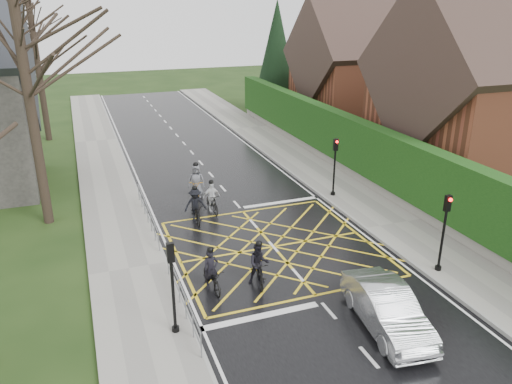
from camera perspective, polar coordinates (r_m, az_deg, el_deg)
ground at (r=21.32m, az=1.99°, el=-6.28°), size 120.00×120.00×0.00m
road at (r=21.32m, az=1.99°, el=-6.26°), size 9.00×80.00×0.01m
sidewalk_right at (r=23.99m, az=15.43°, el=-3.63°), size 3.00×80.00×0.15m
sidewalk_left at (r=20.07m, az=-14.29°, el=-8.60°), size 3.00×80.00×0.15m
stone_wall at (r=29.43m, az=11.67°, el=1.89°), size 0.50×38.00×0.70m
hedge at (r=28.92m, az=11.92°, el=5.17°), size 0.90×38.00×2.80m
house_near at (r=31.16m, az=25.48°, el=9.70°), size 11.80×9.80×11.30m
house_far at (r=42.12m, az=11.82°, el=13.21°), size 9.80×8.80×10.30m
conifer at (r=47.33m, az=2.37°, el=15.21°), size 4.60×4.60×10.00m
tree_near at (r=23.67m, az=-25.27°, el=14.60°), size 9.24×9.24×11.44m
tree_mid at (r=31.67m, az=-26.39°, el=16.90°), size 10.08×10.08×12.48m
tree_far at (r=39.67m, az=-24.03°, el=15.56°), size 8.40×8.40×10.40m
railing_south at (r=16.86m, az=-8.45°, el=-11.48°), size 0.05×5.04×1.03m
railing_north at (r=23.47m, az=-12.32°, el=-2.01°), size 0.05×6.04×1.03m
traffic_light_ne at (r=26.25m, az=8.96°, el=2.75°), size 0.24×0.31×3.21m
traffic_light_se at (r=19.87m, az=20.61°, el=-4.52°), size 0.24×0.31×3.21m
traffic_light_sw at (r=15.50m, az=-9.48°, el=-10.88°), size 0.24×0.31×3.21m
cyclist_rear at (r=18.23m, az=-5.08°, el=-9.50°), size 0.73×1.76×1.67m
cyclist_back at (r=18.43m, az=0.38°, el=-8.64°), size 0.89×1.79×1.73m
cyclist_mid at (r=23.63m, az=-6.90°, el=-1.87°), size 1.07×1.84×1.77m
cyclist_front at (r=24.58m, az=-5.06°, el=-0.95°), size 0.92×1.68×1.66m
cyclist_lead at (r=26.51m, az=-6.78°, el=0.78°), size 1.25×2.10×1.93m
car at (r=16.67m, az=14.74°, el=-12.76°), size 1.99×4.37×1.39m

